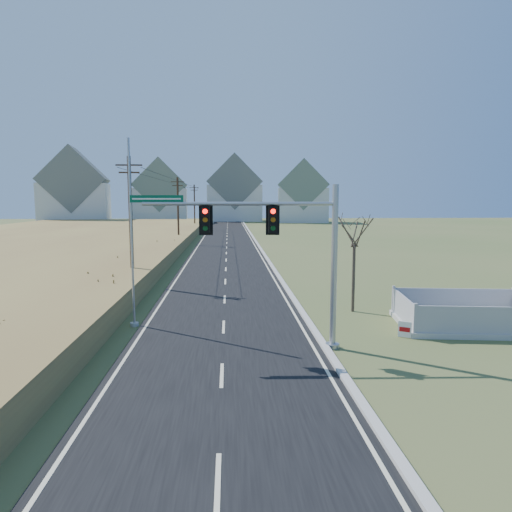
{
  "coord_description": "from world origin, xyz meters",
  "views": [
    {
      "loc": [
        0.27,
        -17.11,
        6.07
      ],
      "look_at": [
        1.56,
        4.32,
        3.4
      ],
      "focal_mm": 32.0,
      "sensor_mm": 36.0,
      "label": 1
    }
  ],
  "objects": [
    {
      "name": "fence_enclosure",
      "position": [
        11.68,
        3.56,
        0.29
      ],
      "size": [
        6.88,
        5.12,
        1.46
      ],
      "rotation": [
        0.0,
        0.0,
        -0.13
      ],
      "color": "#B7B5AD",
      "rests_on": "ground"
    },
    {
      "name": "utility_pole_mid",
      "position": [
        -6.5,
        45.0,
        4.68
      ],
      "size": [
        1.8,
        0.26,
        9.0
      ],
      "color": "#422D1E",
      "rests_on": "ground"
    },
    {
      "name": "condo_nw",
      "position": [
        -38.0,
        100.0,
        7.7
      ],
      "size": [
        17.69,
        13.38,
        19.05
      ],
      "rotation": [
        0.0,
        0.0,
        0.14
      ],
      "color": "silver",
      "rests_on": "ground"
    },
    {
      "name": "curb",
      "position": [
        4.15,
        50.0,
        0.09
      ],
      "size": [
        0.3,
        180.0,
        0.18
      ],
      "primitive_type": "cube",
      "color": "#B2AFA8",
      "rests_on": "ground"
    },
    {
      "name": "open_sign",
      "position": [
        8.0,
        2.0,
        0.38
      ],
      "size": [
        0.52,
        0.33,
        0.71
      ],
      "rotation": [
        0.0,
        0.0,
        -0.53
      ],
      "color": "white",
      "rests_on": "ground"
    },
    {
      "name": "utility_pole_near",
      "position": [
        -6.5,
        15.0,
        4.68
      ],
      "size": [
        1.8,
        0.26,
        9.0
      ],
      "color": "#422D1E",
      "rests_on": "ground"
    },
    {
      "name": "condo_ne",
      "position": [
        20.0,
        104.0,
        6.84
      ],
      "size": [
        14.12,
        10.51,
        16.52
      ],
      "rotation": [
        0.0,
        0.0,
        -0.1
      ],
      "color": "silver",
      "rests_on": "ground"
    },
    {
      "name": "bare_tree",
      "position": [
        7.0,
        6.84,
        4.5
      ],
      "size": [
        2.11,
        2.11,
        5.58
      ],
      "color": "#4C3F33",
      "rests_on": "ground"
    },
    {
      "name": "condo_nnw",
      "position": [
        -18.0,
        108.0,
        6.94
      ],
      "size": [
        14.93,
        11.17,
        17.03
      ],
      "rotation": [
        0.0,
        0.0,
        0.07
      ],
      "color": "silver",
      "rests_on": "ground"
    },
    {
      "name": "road",
      "position": [
        0.0,
        50.0,
        0.03
      ],
      "size": [
        8.0,
        180.0,
        0.06
      ],
      "primitive_type": "cube",
      "color": "black",
      "rests_on": "ground"
    },
    {
      "name": "traffic_signal_mast",
      "position": [
        2.66,
        0.88,
        4.14
      ],
      "size": [
        8.37,
        0.67,
        6.66
      ],
      "rotation": [
        0.0,
        0.0,
        -0.04
      ],
      "color": "#9EA0A5",
      "rests_on": "ground"
    },
    {
      "name": "condo_n",
      "position": [
        2.0,
        112.0,
        7.61
      ],
      "size": [
        15.27,
        10.2,
        18.54
      ],
      "color": "silver",
      "rests_on": "ground"
    },
    {
      "name": "flagpole",
      "position": [
        -4.3,
        4.6,
        3.55
      ],
      "size": [
        0.4,
        0.4,
        8.88
      ],
      "color": "#B7B5AD",
      "rests_on": "ground"
    },
    {
      "name": "reed_marsh",
      "position": [
        -24.0,
        40.0,
        0.65
      ],
      "size": [
        38.0,
        110.0,
        1.3
      ],
      "primitive_type": "cube",
      "color": "olive",
      "rests_on": "ground"
    },
    {
      "name": "utility_pole_far",
      "position": [
        -6.5,
        75.0,
        4.68
      ],
      "size": [
        1.8,
        0.26,
        9.0
      ],
      "color": "#422D1E",
      "rests_on": "ground"
    },
    {
      "name": "ground",
      "position": [
        0.0,
        0.0,
        0.0
      ],
      "size": [
        260.0,
        260.0,
        0.0
      ],
      "primitive_type": "plane",
      "color": "#495A2C",
      "rests_on": "ground"
    }
  ]
}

